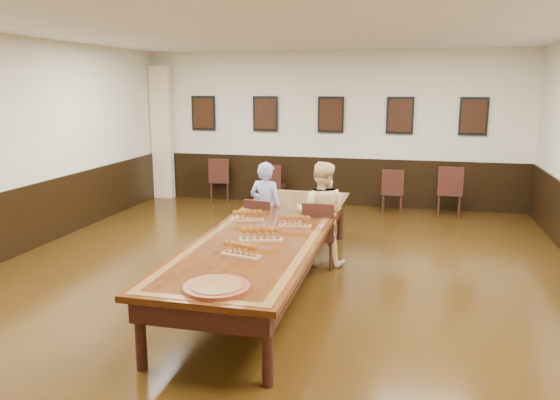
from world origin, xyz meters
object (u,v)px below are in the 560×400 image
(spare_chair_c, at_px, (393,191))
(person_woman, at_px, (321,214))
(spare_chair_d, at_px, (450,191))
(chair_man, at_px, (263,227))
(chair_woman, at_px, (320,234))
(person_man, at_px, (266,209))
(conference_table, at_px, (271,238))
(spare_chair_b, at_px, (274,184))
(carved_platter, at_px, (217,287))
(spare_chair_a, at_px, (220,179))

(spare_chair_c, relative_size, person_woman, 0.61)
(spare_chair_c, bearing_deg, spare_chair_d, -178.22)
(chair_man, xyz_separation_m, chair_woman, (0.88, -0.25, 0.03))
(chair_woman, distance_m, person_man, 0.96)
(spare_chair_c, bearing_deg, person_woman, 77.99)
(spare_chair_d, relative_size, conference_table, 0.20)
(chair_man, relative_size, conference_table, 0.18)
(person_woman, distance_m, conference_table, 1.09)
(spare_chair_b, xyz_separation_m, person_woman, (1.61, -3.68, 0.29))
(person_man, relative_size, carved_platter, 2.22)
(chair_man, distance_m, conference_table, 1.21)
(chair_man, distance_m, person_woman, 0.94)
(spare_chair_d, bearing_deg, spare_chair_b, 0.28)
(chair_woman, height_order, carved_platter, chair_woman)
(spare_chair_a, height_order, carved_platter, spare_chair_a)
(spare_chair_b, distance_m, carved_platter, 6.92)
(spare_chair_d, bearing_deg, person_woman, 64.10)
(conference_table, bearing_deg, spare_chair_d, 61.61)
(person_woman, relative_size, conference_table, 0.29)
(carved_platter, bearing_deg, person_woman, 82.82)
(chair_woman, relative_size, spare_chair_b, 1.06)
(chair_woman, distance_m, spare_chair_b, 4.11)
(carved_platter, bearing_deg, spare_chair_b, 100.14)
(spare_chair_b, relative_size, person_man, 0.63)
(spare_chair_a, xyz_separation_m, spare_chair_d, (4.82, -0.37, 0.02))
(spare_chair_c, relative_size, spare_chair_d, 0.90)
(spare_chair_d, height_order, person_woman, person_woman)
(chair_man, height_order, spare_chair_a, spare_chair_a)
(chair_woman, distance_m, spare_chair_d, 4.09)
(chair_woman, xyz_separation_m, spare_chair_d, (1.94, 3.60, 0.03))
(spare_chair_a, distance_m, carved_platter, 7.43)
(spare_chair_b, distance_m, spare_chair_d, 3.56)
(chair_woman, relative_size, spare_chair_a, 0.99)
(chair_man, distance_m, carved_platter, 3.33)
(chair_woman, distance_m, person_woman, 0.28)
(carved_platter, bearing_deg, person_man, 97.89)
(person_man, relative_size, conference_table, 0.28)
(carved_platter, bearing_deg, spare_chair_a, 109.56)
(spare_chair_b, bearing_deg, chair_man, 103.67)
(spare_chair_a, bearing_deg, spare_chair_d, 165.01)
(chair_woman, relative_size, person_woman, 0.64)
(conference_table, bearing_deg, person_man, 107.63)
(chair_man, relative_size, carved_platter, 1.39)
(chair_woman, relative_size, spare_chair_c, 1.05)
(spare_chair_a, bearing_deg, conference_table, 105.80)
(spare_chair_a, relative_size, spare_chair_b, 1.07)
(spare_chair_c, distance_m, spare_chair_d, 1.08)
(conference_table, relative_size, carved_platter, 7.93)
(spare_chair_b, relative_size, carved_platter, 1.39)
(chair_woman, height_order, person_woman, person_woman)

